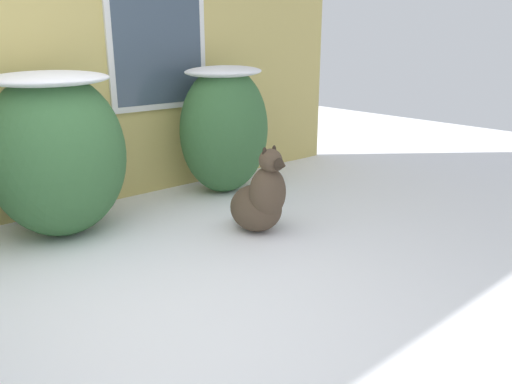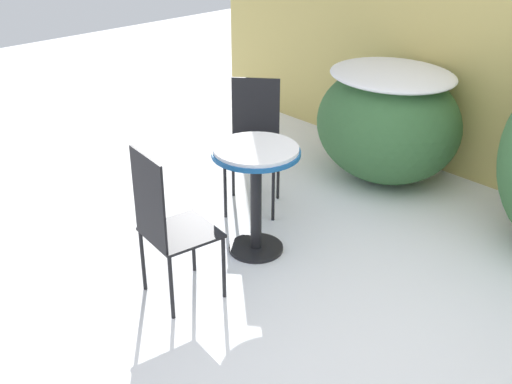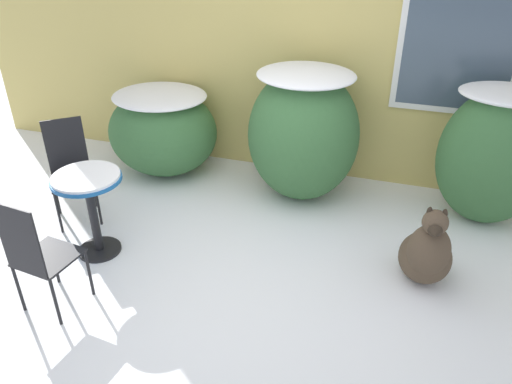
% 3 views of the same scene
% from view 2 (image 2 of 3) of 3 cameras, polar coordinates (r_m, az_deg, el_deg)
% --- Properties ---
extents(ground_plane, '(16.00, 16.00, 0.00)m').
position_cam_2_polar(ground_plane, '(3.74, 13.07, -13.22)').
color(ground_plane, white).
extents(shrub_left, '(1.22, 1.10, 0.96)m').
position_cam_2_polar(shrub_left, '(5.41, 11.66, 6.25)').
color(shrub_left, '#386638').
rests_on(shrub_left, ground_plane).
extents(patio_table, '(0.58, 0.58, 0.77)m').
position_cam_2_polar(patio_table, '(4.19, 0.00, 1.62)').
color(patio_table, black).
rests_on(patio_table, ground_plane).
extents(patio_chair_near_table, '(0.56, 0.56, 0.98)m').
position_cam_2_polar(patio_chair_near_table, '(4.86, -0.19, 4.55)').
color(patio_chair_near_table, black).
rests_on(patio_chair_near_table, ground_plane).
extents(patio_chair_far_side, '(0.44, 0.44, 0.98)m').
position_cam_2_polar(patio_chair_far_side, '(3.76, -7.85, -2.77)').
color(patio_chair_far_side, black).
rests_on(patio_chair_far_side, ground_plane).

